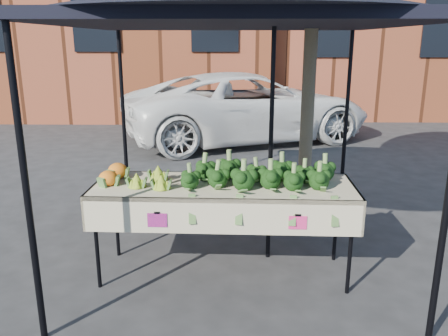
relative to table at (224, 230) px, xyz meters
The scene contains 8 objects.
ground 0.47m from the table, ahead, with size 90.00×90.00×0.00m, color #242426.
table is the anchor object (origin of this frame).
canopy 1.02m from the table, 76.22° to the left, with size 3.16×3.16×2.74m, color black, non-canonical shape.
broccoli_heap 0.66m from the table, ahead, with size 1.45×0.55×0.24m, color black.
romanesco_cluster 0.86m from the table, behind, with size 0.41×0.45×0.18m, color #99A928.
cauliflower_pair 1.17m from the table, behind, with size 0.21×0.41×0.17m, color orange.
vehicle 6.50m from the table, 86.05° to the left, with size 2.51×1.51×5.45m, color white.
street_tree 2.22m from the table, 50.42° to the left, with size 2.17×2.17×4.28m, color #1E4C14, non-canonical shape.
Camera 1 is at (-0.05, -3.96, 2.18)m, focal length 36.37 mm.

